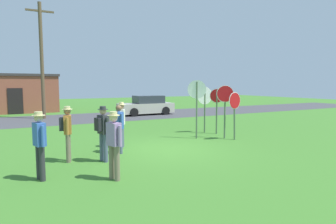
% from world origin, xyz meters
% --- Properties ---
extents(ground_plane, '(80.00, 80.00, 0.00)m').
position_xyz_m(ground_plane, '(0.00, 0.00, 0.00)').
color(ground_plane, '#3D7528').
extents(street_asphalt, '(60.00, 6.40, 0.01)m').
position_xyz_m(street_asphalt, '(0.00, 11.58, 0.00)').
color(street_asphalt, '#424247').
rests_on(street_asphalt, ground).
extents(building_background, '(6.87, 3.81, 3.28)m').
position_xyz_m(building_background, '(-4.79, 18.63, 1.64)').
color(building_background, brown).
rests_on(building_background, ground).
extents(utility_pole, '(1.80, 0.24, 7.98)m').
position_xyz_m(utility_pole, '(-3.06, 12.55, 4.17)').
color(utility_pole, brown).
rests_on(utility_pole, ground).
extents(parked_car_on_street, '(4.32, 2.06, 1.51)m').
position_xyz_m(parked_car_on_street, '(4.40, 11.63, 0.69)').
color(parked_car_on_street, '#B7B2A3').
rests_on(parked_car_on_street, ground).
extents(stop_sign_rear_right, '(0.73, 0.16, 2.07)m').
position_xyz_m(stop_sign_rear_right, '(3.53, 0.28, 1.41)').
color(stop_sign_rear_right, '#51664C').
rests_on(stop_sign_rear_right, ground).
extents(stop_sign_rear_left, '(0.68, 0.48, 2.59)m').
position_xyz_m(stop_sign_rear_left, '(2.23, 1.29, 1.79)').
color(stop_sign_rear_left, '#51664C').
rests_on(stop_sign_rear_left, ground).
extents(stop_sign_leaning_left, '(0.65, 0.48, 2.37)m').
position_xyz_m(stop_sign_leaning_left, '(3.37, 0.75, 1.62)').
color(stop_sign_leaning_left, '#51664C').
rests_on(stop_sign_leaning_left, ground).
extents(stop_sign_tallest, '(0.51, 0.47, 2.20)m').
position_xyz_m(stop_sign_tallest, '(3.75, 1.81, 1.49)').
color(stop_sign_tallest, '#51664C').
rests_on(stop_sign_tallest, ground).
extents(stop_sign_far_back, '(0.86, 0.07, 2.28)m').
position_xyz_m(stop_sign_far_back, '(3.46, 2.39, 1.57)').
color(stop_sign_far_back, '#51664C').
rests_on(stop_sign_far_back, ground).
extents(person_in_teal, '(0.42, 0.55, 1.74)m').
position_xyz_m(person_in_teal, '(-2.49, -0.52, 1.01)').
color(person_in_teal, '#4C5670').
rests_on(person_in_teal, ground).
extents(person_in_dark_shirt, '(0.33, 0.54, 1.74)m').
position_xyz_m(person_in_dark_shirt, '(-2.71, -2.35, 0.98)').
color(person_in_dark_shirt, '#7A6B56').
rests_on(person_in_dark_shirt, ground).
extents(person_with_sunhat, '(0.46, 0.51, 1.74)m').
position_xyz_m(person_with_sunhat, '(-1.33, 1.14, 1.01)').
color(person_with_sunhat, '#4C5670').
rests_on(person_with_sunhat, ground).
extents(person_holding_notes, '(0.24, 0.57, 1.69)m').
position_xyz_m(person_holding_notes, '(-1.69, 0.30, 0.95)').
color(person_holding_notes, '#4C5670').
rests_on(person_holding_notes, ground).
extents(person_in_blue, '(0.42, 0.56, 1.74)m').
position_xyz_m(person_in_blue, '(-3.47, -0.00, 1.01)').
color(person_in_blue, '#7A6B56').
rests_on(person_in_blue, ground).
extents(person_on_left, '(0.31, 0.55, 1.74)m').
position_xyz_m(person_on_left, '(-4.35, -1.48, 0.98)').
color(person_on_left, '#2D2D33').
rests_on(person_on_left, ground).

